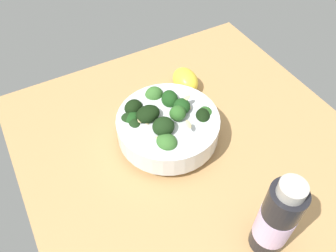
# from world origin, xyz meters

# --- Properties ---
(ground_plane) EXTENTS (0.66, 0.66, 0.04)m
(ground_plane) POSITION_xyz_m (0.00, 0.00, -0.02)
(ground_plane) COLOR tan
(bowl_of_broccoli) EXTENTS (0.20, 0.20, 0.09)m
(bowl_of_broccoli) POSITION_xyz_m (0.04, -0.04, 0.04)
(bowl_of_broccoli) COLOR white
(bowl_of_broccoli) RESTS_ON ground_plane
(lemon_wedge) EXTENTS (0.06, 0.08, 0.05)m
(lemon_wedge) POSITION_xyz_m (-0.07, -0.15, 0.02)
(lemon_wedge) COLOR yellow
(lemon_wedge) RESTS_ON ground_plane
(bottle_tall) EXTENTS (0.05, 0.05, 0.17)m
(bottle_tall) POSITION_xyz_m (-0.00, 0.23, 0.08)
(bottle_tall) COLOR black
(bottle_tall) RESTS_ON ground_plane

